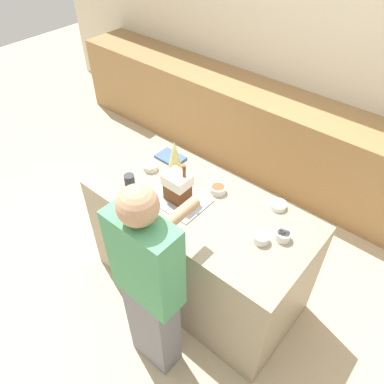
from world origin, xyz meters
The scene contains 15 objects.
ground_plane centered at (0.00, 0.00, 0.00)m, with size 12.00×12.00×0.00m, color #C6B28E.
wall_back centered at (0.00, 1.98, 1.30)m, with size 8.00×0.05×2.60m.
back_cabinet_block centered at (0.00, 1.66, 0.45)m, with size 6.00×0.60×0.89m.
kitchen_island centered at (0.00, 0.00, 0.46)m, with size 1.58×0.77×0.92m.
baking_tray centered at (-0.14, -0.07, 0.92)m, with size 0.40×0.29×0.01m.
gingerbread_house centered at (-0.14, -0.07, 1.04)m, with size 0.17×0.14×0.29m.
decorative_tree centered at (-0.31, 0.10, 1.07)m, with size 0.14×0.14×0.31m.
candy_bowl_far_left centered at (0.58, 0.09, 0.95)m, with size 0.09×0.09×0.05m.
candy_bowl_behind_tray centered at (0.02, 0.17, 0.95)m, with size 0.11×0.11×0.05m.
candy_bowl_far_right centered at (0.42, 0.30, 0.94)m, with size 0.11×0.11×0.04m.
candy_bowl_front_corner centered at (0.49, -0.02, 0.95)m, with size 0.10×0.10×0.05m.
candy_bowl_beside_tree centered at (-0.51, 0.04, 0.94)m, with size 0.11×0.11×0.04m.
cookbook centered at (-0.48, 0.23, 0.93)m, with size 0.21×0.15×0.02m.
mug centered at (-0.48, -0.18, 0.97)m, with size 0.07×0.07×0.10m.
person centered at (0.15, -0.63, 0.81)m, with size 0.41×0.51×1.57m.
Camera 1 is at (1.12, -1.40, 2.66)m, focal length 35.00 mm.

